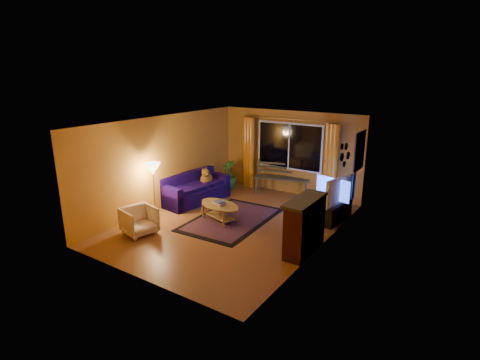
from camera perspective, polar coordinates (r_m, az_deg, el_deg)
The scene contains 22 objects.
floor at distance 9.26m, azimuth -1.03°, elevation -6.75°, with size 4.50×6.00×0.02m, color brown.
ceiling at distance 8.59m, azimuth -1.12°, elevation 8.91°, with size 4.50×6.00×0.02m, color white.
wall_back at distance 11.37m, azimuth 7.58°, elevation 4.17°, with size 4.50×0.02×2.50m, color #C2842D.
wall_left at distance 10.25m, azimuth -11.55°, elevation 2.64°, with size 0.02×6.00×2.50m, color #C2842D.
wall_right at distance 7.83m, azimuth 12.68°, elevation -1.68°, with size 0.02×6.00×2.50m, color #C2842D.
window at distance 11.28m, azimuth 7.47°, elevation 5.11°, with size 2.00×0.02×1.30m, color black.
curtain_rod at distance 11.11m, azimuth 7.52°, elevation 9.12°, with size 0.03×0.03×3.20m, color #BF8C3F.
curtain_left at distance 11.93m, azimuth 1.44°, elevation 4.24°, with size 0.36×0.36×2.24m, color orange.
curtain_right at distance 10.78m, azimuth 13.70°, elevation 2.46°, with size 0.36×0.36×2.24m, color orange.
bench at distance 11.45m, azimuth 6.34°, elevation -0.89°, with size 1.66×0.49×0.50m, color #363321.
potted_plant at distance 11.87m, azimuth -1.78°, elevation 0.85°, with size 0.51×0.51×0.90m, color #235B1E.
sofa at distance 10.73m, azimuth -6.83°, elevation -1.20°, with size 0.86×2.01×0.81m, color #140549.
dog at distance 10.97m, azimuth -5.15°, elevation 0.51°, with size 0.32×0.44×0.48m, color olive, non-canonical shape.
armchair at distance 8.89m, azimuth -15.12°, elevation -5.82°, with size 0.68×0.64×0.70m, color beige.
floor_lamp at distance 9.66m, azimuth -12.97°, elevation -1.61°, with size 0.24×0.24×1.42m, color #BF8C3F.
rug at distance 9.50m, azimuth -1.28°, elevation -6.00°, with size 1.70×2.68×0.02m, color maroon.
coffee_table at distance 9.37m, azimuth -3.10°, elevation -4.97°, with size 1.21×1.21×0.44m, color olive.
tv_console at distance 9.64m, azimuth 14.26°, elevation -4.70°, with size 0.39×1.16×0.48m, color black.
television at distance 9.46m, azimuth 14.50°, elevation -1.39°, with size 1.19×0.16×0.69m, color black.
fireplace at distance 7.80m, azimuth 9.84°, elevation -7.09°, with size 0.40×1.20×1.10m, color maroon.
mirror_cluster at distance 8.90m, azimuth 15.64°, elevation 3.94°, with size 0.06×0.60×0.56m, color black, non-canonical shape.
painting at distance 10.01m, azimuth 17.72°, elevation 4.21°, with size 0.04×0.76×0.96m, color #CA4D28.
Camera 1 is at (4.84, -7.01, 3.62)m, focal length 28.00 mm.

